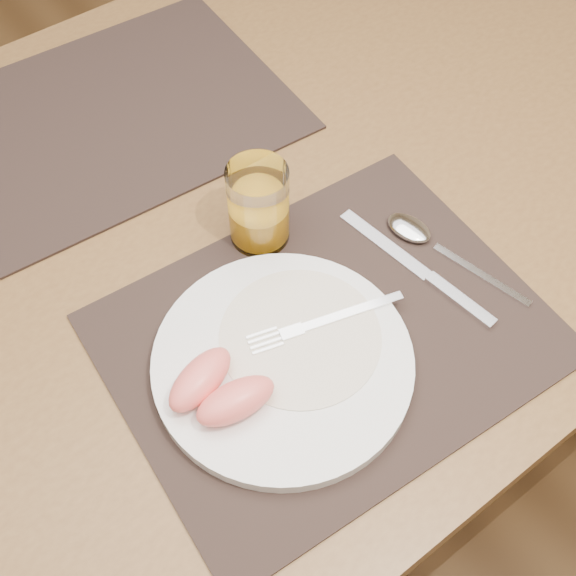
% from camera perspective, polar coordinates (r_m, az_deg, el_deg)
% --- Properties ---
extents(ground, '(5.00, 5.00, 0.00)m').
position_cam_1_polar(ground, '(1.53, -3.89, -12.78)').
color(ground, brown).
rests_on(ground, ground).
extents(table, '(1.40, 0.90, 0.75)m').
position_cam_1_polar(table, '(0.94, -6.16, 2.36)').
color(table, brown).
rests_on(table, ground).
extents(placemat_near, '(0.47, 0.38, 0.00)m').
position_cam_1_polar(placemat_near, '(0.78, 3.14, -3.75)').
color(placemat_near, '#2E211C').
rests_on(placemat_near, table).
extents(placemat_far, '(0.47, 0.38, 0.00)m').
position_cam_1_polar(placemat_far, '(1.02, -13.57, 13.13)').
color(placemat_far, '#2E211C').
rests_on(placemat_far, table).
extents(plate, '(0.27, 0.27, 0.02)m').
position_cam_1_polar(plate, '(0.75, -0.42, -5.88)').
color(plate, white).
rests_on(plate, placemat_near).
extents(plate_dressing, '(0.17, 0.17, 0.00)m').
position_cam_1_polar(plate_dressing, '(0.75, 0.97, -3.82)').
color(plate_dressing, white).
rests_on(plate_dressing, plate).
extents(fork, '(0.17, 0.06, 0.00)m').
position_cam_1_polar(fork, '(0.76, 2.00, -2.93)').
color(fork, silver).
rests_on(fork, plate).
extents(knife, '(0.04, 0.22, 0.01)m').
position_cam_1_polar(knife, '(0.83, 11.01, 0.92)').
color(knife, silver).
rests_on(knife, placemat_near).
extents(spoon, '(0.06, 0.19, 0.01)m').
position_cam_1_polar(spoon, '(0.86, 10.35, 4.17)').
color(spoon, silver).
rests_on(spoon, placemat_near).
extents(juice_glass, '(0.07, 0.07, 0.11)m').
position_cam_1_polar(juice_glass, '(0.82, -2.33, 6.27)').
color(juice_glass, white).
rests_on(juice_glass, placemat_near).
extents(grapefruit_wedges, '(0.10, 0.10, 0.03)m').
position_cam_1_polar(grapefruit_wedges, '(0.71, -5.58, -8.02)').
color(grapefruit_wedges, '#FF7668').
rests_on(grapefruit_wedges, plate).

